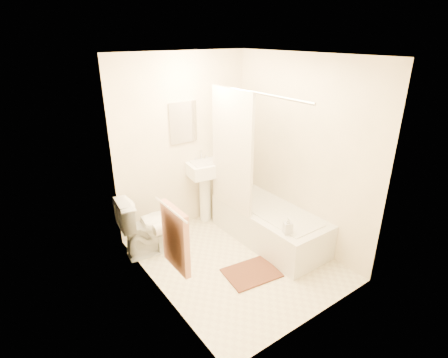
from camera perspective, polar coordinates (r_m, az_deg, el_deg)
floor at (r=4.44m, az=1.93°, el=-13.02°), size 2.40×2.40×0.00m
ceiling at (r=3.62m, az=2.45°, el=19.62°), size 2.40×2.40×0.00m
wall_back at (r=4.82m, az=-6.62°, el=5.74°), size 2.00×0.02×2.40m
wall_left at (r=3.40m, az=-11.34°, el=-1.99°), size 0.02×2.40×2.40m
wall_right at (r=4.52m, az=12.29°, el=4.20°), size 0.02×2.40×2.40m
mirror at (r=4.73m, az=-6.66°, el=9.16°), size 0.40×0.03×0.55m
curtain_rod at (r=3.92m, az=4.99°, el=13.91°), size 0.03×1.70×0.03m
shower_curtain at (r=4.41m, az=1.28°, el=4.54°), size 0.04×0.80×1.55m
towel_bar at (r=3.25m, az=-8.70°, el=-4.94°), size 0.02×0.60×0.02m
towel at (r=3.42m, az=-7.93°, el=-9.57°), size 0.06×0.45×0.66m
toilet_paper at (r=3.75m, az=-10.57°, el=-8.07°), size 0.11×0.12×0.12m
toilet at (r=4.49m, az=-11.88°, el=-7.32°), size 0.82×0.52×0.77m
sink at (r=5.07m, az=-3.03°, el=-1.68°), size 0.56×0.47×1.01m
bathtub at (r=4.75m, az=7.34°, el=-7.37°), size 0.72×1.63×0.46m
bath_mat at (r=4.23m, az=4.50°, el=-15.02°), size 0.66×0.53×0.02m
soap_bottle at (r=4.09m, az=10.37°, el=-7.47°), size 0.12×0.13×0.21m
scrub_brush at (r=5.01m, az=1.98°, el=-2.30°), size 0.08×0.19×0.04m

